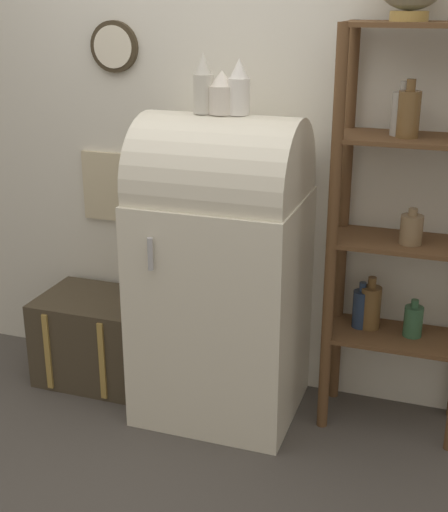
{
  "coord_description": "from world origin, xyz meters",
  "views": [
    {
      "loc": [
        1.02,
        -2.71,
        1.93
      ],
      "look_at": [
        0.01,
        0.23,
        0.8
      ],
      "focal_mm": 50.0,
      "sensor_mm": 36.0,
      "label": 1
    }
  ],
  "objects_px": {
    "vase_center": "(221,94)",
    "vase_right": "(239,89)",
    "refrigerator": "(222,266)",
    "suitcase_trunk": "(96,337)",
    "vase_left": "(203,85)"
  },
  "relations": [
    {
      "from": "refrigerator",
      "to": "vase_center",
      "type": "height_order",
      "value": "vase_center"
    },
    {
      "from": "suitcase_trunk",
      "to": "vase_left",
      "type": "distance_m",
      "value": 1.49
    },
    {
      "from": "vase_right",
      "to": "refrigerator",
      "type": "bearing_deg",
      "value": -173.49
    },
    {
      "from": "suitcase_trunk",
      "to": "vase_left",
      "type": "height_order",
      "value": "vase_left"
    },
    {
      "from": "refrigerator",
      "to": "vase_left",
      "type": "distance_m",
      "value": 0.83
    },
    {
      "from": "vase_center",
      "to": "vase_right",
      "type": "relative_size",
      "value": 0.78
    },
    {
      "from": "refrigerator",
      "to": "vase_right",
      "type": "xyz_separation_m",
      "value": [
        0.08,
        0.01,
        0.81
      ]
    },
    {
      "from": "suitcase_trunk",
      "to": "vase_center",
      "type": "xyz_separation_m",
      "value": [
        0.72,
        -0.06,
        1.31
      ]
    },
    {
      "from": "vase_center",
      "to": "vase_right",
      "type": "bearing_deg",
      "value": 2.81
    },
    {
      "from": "vase_left",
      "to": "vase_center",
      "type": "xyz_separation_m",
      "value": [
        0.08,
        0.01,
        -0.03
      ]
    },
    {
      "from": "refrigerator",
      "to": "vase_center",
      "type": "bearing_deg",
      "value": 132.38
    },
    {
      "from": "refrigerator",
      "to": "suitcase_trunk",
      "type": "bearing_deg",
      "value": 175.3
    },
    {
      "from": "vase_center",
      "to": "vase_right",
      "type": "xyz_separation_m",
      "value": [
        0.08,
        0.0,
        0.02
      ]
    },
    {
      "from": "vase_right",
      "to": "vase_center",
      "type": "bearing_deg",
      "value": -177.19
    },
    {
      "from": "suitcase_trunk",
      "to": "refrigerator",
      "type": "bearing_deg",
      "value": -4.7
    }
  ]
}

